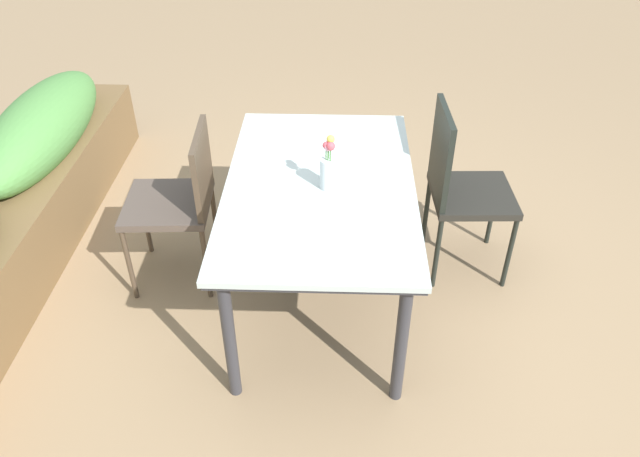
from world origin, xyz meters
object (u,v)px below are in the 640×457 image
object	(u,v)px
dining_table	(320,195)
chair_far_side	(180,196)
chair_near_right	(460,183)
flower_vase	(328,168)

from	to	relation	value
dining_table	chair_far_side	world-z (taller)	chair_far_side
dining_table	chair_far_side	xyz separation A→B (m)	(0.19, 0.76, -0.15)
chair_near_right	flower_vase	bearing A→B (deg)	-64.99
chair_far_side	flower_vase	xyz separation A→B (m)	(-0.23, -0.80, 0.33)
chair_near_right	flower_vase	world-z (taller)	flower_vase
chair_far_side	chair_near_right	distance (m)	1.51
chair_far_side	chair_near_right	size ratio (longest dim) A/B	0.91
dining_table	flower_vase	xyz separation A→B (m)	(-0.04, -0.04, 0.18)
flower_vase	chair_far_side	bearing A→B (deg)	73.82
dining_table	flower_vase	world-z (taller)	flower_vase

